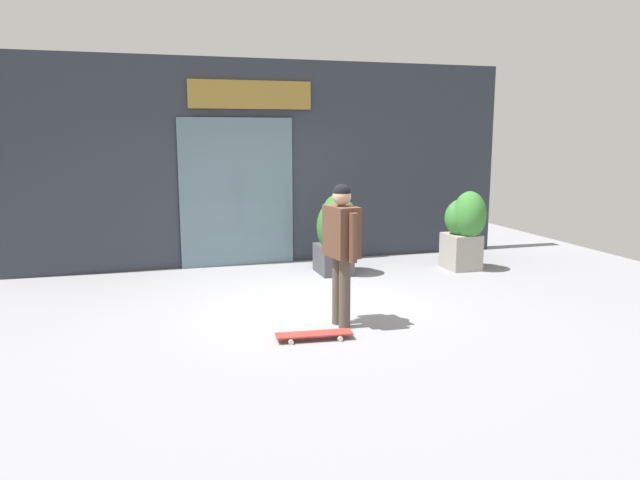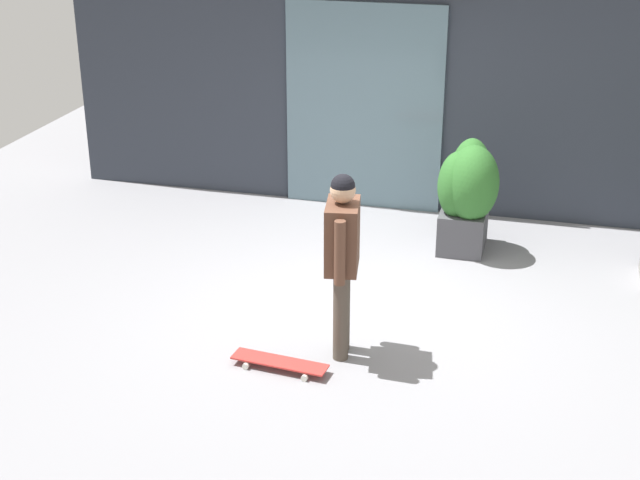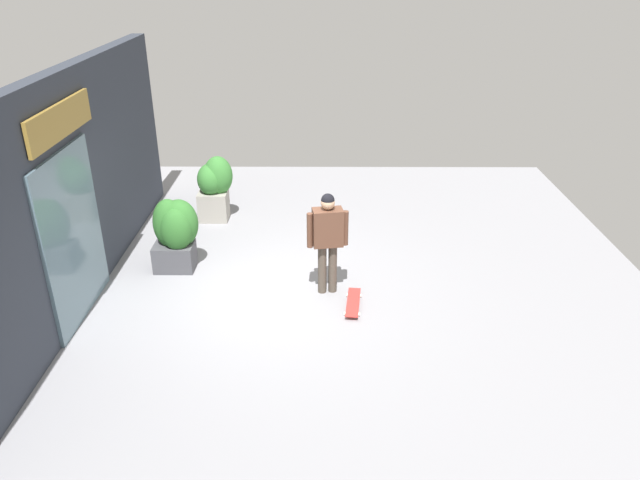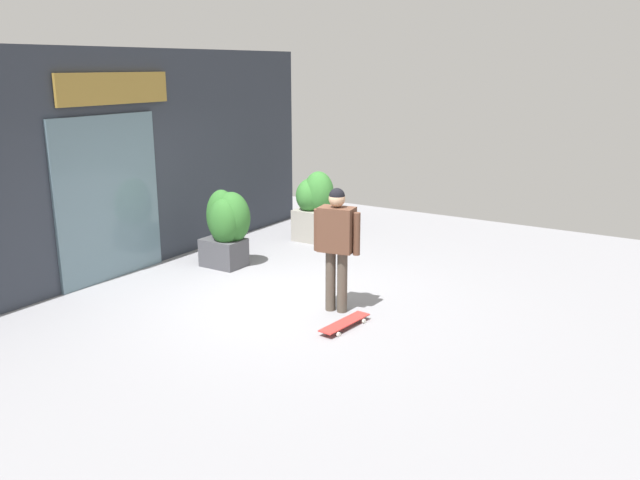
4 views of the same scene
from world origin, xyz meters
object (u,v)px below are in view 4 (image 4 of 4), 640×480
object	(u,v)px
skateboarder	(337,237)
planter_box_right	(314,203)
skateboard	(345,323)
planter_box_left	(226,224)

from	to	relation	value
skateboarder	planter_box_right	xyz separation A→B (m)	(2.80, 2.15, -0.29)
skateboarder	planter_box_right	bearing A→B (deg)	-151.67
skateboarder	skateboard	world-z (taller)	skateboarder
planter_box_left	planter_box_right	distance (m)	2.07
skateboard	planter_box_right	bearing A→B (deg)	-136.07
skateboard	planter_box_left	bearing A→B (deg)	-106.81
planter_box_left	planter_box_right	size ratio (longest dim) A/B	0.96
skateboard	planter_box_left	world-z (taller)	planter_box_left
skateboarder	planter_box_left	bearing A→B (deg)	-116.25
planter_box_right	skateboarder	bearing A→B (deg)	-142.49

